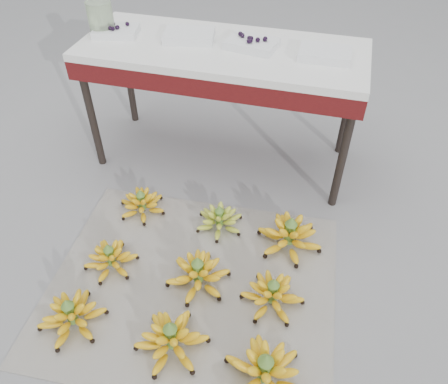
% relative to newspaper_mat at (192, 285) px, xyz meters
% --- Properties ---
extents(ground, '(60.00, 60.00, 0.00)m').
position_rel_newspaper_mat_xyz_m(ground, '(0.00, -0.02, -0.00)').
color(ground, slate).
rests_on(ground, ground).
extents(newspaper_mat, '(1.31, 1.13, 0.01)m').
position_rel_newspaper_mat_xyz_m(newspaper_mat, '(0.00, 0.00, 0.00)').
color(newspaper_mat, beige).
rests_on(newspaper_mat, ground).
extents(bunch_front_left, '(0.32, 0.32, 0.17)m').
position_rel_newspaper_mat_xyz_m(bunch_front_left, '(-0.41, -0.31, 0.06)').
color(bunch_front_left, yellow).
rests_on(bunch_front_left, newspaper_mat).
extents(bunch_front_center, '(0.30, 0.30, 0.18)m').
position_rel_newspaper_mat_xyz_m(bunch_front_center, '(0.02, -0.30, 0.06)').
color(bunch_front_center, yellow).
rests_on(bunch_front_center, newspaper_mat).
extents(bunch_front_right, '(0.40, 0.40, 0.19)m').
position_rel_newspaper_mat_xyz_m(bunch_front_right, '(0.39, -0.34, 0.07)').
color(bunch_front_right, yellow).
rests_on(bunch_front_right, newspaper_mat).
extents(bunch_mid_left, '(0.27, 0.27, 0.15)m').
position_rel_newspaper_mat_xyz_m(bunch_mid_left, '(-0.39, 0.00, 0.05)').
color(bunch_mid_left, yellow).
rests_on(bunch_mid_left, newspaper_mat).
extents(bunch_mid_center, '(0.36, 0.36, 0.17)m').
position_rel_newspaper_mat_xyz_m(bunch_mid_center, '(0.02, 0.02, 0.06)').
color(bunch_mid_center, yellow).
rests_on(bunch_mid_center, newspaper_mat).
extents(bunch_mid_right, '(0.34, 0.34, 0.16)m').
position_rel_newspaper_mat_xyz_m(bunch_mid_right, '(0.36, 0.00, 0.06)').
color(bunch_mid_right, yellow).
rests_on(bunch_mid_right, newspaper_mat).
extents(bunch_back_left, '(0.27, 0.27, 0.15)m').
position_rel_newspaper_mat_xyz_m(bunch_back_left, '(-0.40, 0.38, 0.05)').
color(bunch_back_left, yellow).
rests_on(bunch_back_left, newspaper_mat).
extents(bunch_back_center, '(0.29, 0.29, 0.15)m').
position_rel_newspaper_mat_xyz_m(bunch_back_center, '(0.02, 0.37, 0.05)').
color(bunch_back_center, '#A4C038').
rests_on(bunch_back_center, newspaper_mat).
extents(bunch_back_right, '(0.38, 0.38, 0.19)m').
position_rel_newspaper_mat_xyz_m(bunch_back_right, '(0.38, 0.34, 0.07)').
color(bunch_back_right, yellow).
rests_on(bunch_back_right, newspaper_mat).
extents(vendor_table, '(1.44, 0.58, 0.69)m').
position_rel_newspaper_mat_xyz_m(vendor_table, '(-0.12, 0.94, 0.61)').
color(vendor_table, black).
rests_on(vendor_table, ground).
extents(tray_far_left, '(0.25, 0.20, 0.06)m').
position_rel_newspaper_mat_xyz_m(tray_far_left, '(-0.69, 0.93, 0.71)').
color(tray_far_left, silver).
rests_on(tray_far_left, vendor_table).
extents(tray_left, '(0.28, 0.22, 0.04)m').
position_rel_newspaper_mat_xyz_m(tray_left, '(-0.30, 0.97, 0.71)').
color(tray_left, silver).
rests_on(tray_left, vendor_table).
extents(tray_right, '(0.27, 0.21, 0.06)m').
position_rel_newspaper_mat_xyz_m(tray_right, '(0.03, 0.96, 0.71)').
color(tray_right, silver).
rests_on(tray_right, vendor_table).
extents(tray_far_right, '(0.24, 0.18, 0.04)m').
position_rel_newspaper_mat_xyz_m(tray_far_right, '(0.39, 0.94, 0.71)').
color(tray_far_right, silver).
rests_on(tray_far_right, vendor_table).
extents(glass_jar, '(0.14, 0.14, 0.16)m').
position_rel_newspaper_mat_xyz_m(glass_jar, '(-0.76, 0.93, 0.77)').
color(glass_jar, beige).
rests_on(glass_jar, vendor_table).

